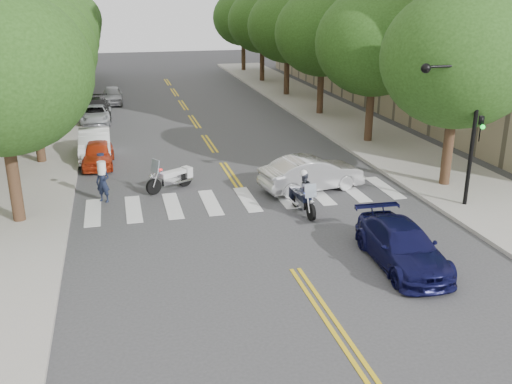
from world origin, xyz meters
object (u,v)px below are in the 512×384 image
object	(u,v)px
convertible	(312,173)
motorcycle_police	(303,194)
motorcycle_parked	(173,178)
sedan_blue	(402,246)
officer_standing	(103,183)

from	to	relation	value
convertible	motorcycle_police	bearing A→B (deg)	144.08
motorcycle_parked	sedan_blue	size ratio (longest dim) A/B	0.47
motorcycle_police	officer_standing	xyz separation A→B (m)	(-7.50, 3.12, 0.04)
convertible	sedan_blue	size ratio (longest dim) A/B	1.00
motorcycle_parked	sedan_blue	distance (m)	10.97
motorcycle_parked	convertible	xyz separation A→B (m)	(5.80, -1.56, 0.22)
motorcycle_police	convertible	distance (m)	2.76
motorcycle_police	convertible	world-z (taller)	motorcycle_police
convertible	sedan_blue	xyz separation A→B (m)	(0.36, -7.52, -0.09)
convertible	officer_standing	bearing A→B (deg)	76.27
officer_standing	motorcycle_police	bearing A→B (deg)	9.09
motorcycle_police	convertible	size ratio (longest dim) A/B	0.48
motorcycle_police	convertible	xyz separation A→B (m)	(1.23, 2.47, -0.04)
motorcycle_parked	officer_standing	distance (m)	3.08
motorcycle_police	motorcycle_parked	xyz separation A→B (m)	(-4.57, 4.03, -0.26)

